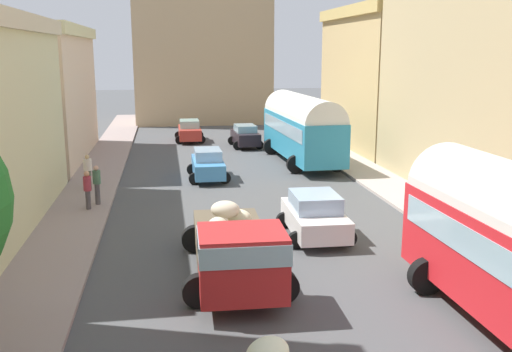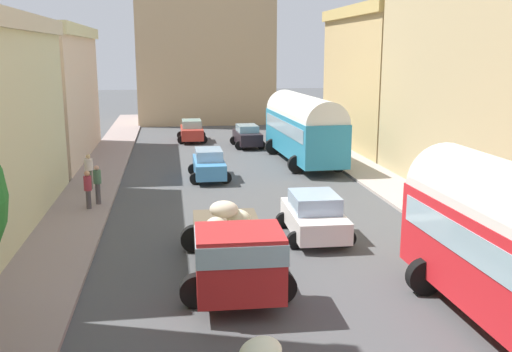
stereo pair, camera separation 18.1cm
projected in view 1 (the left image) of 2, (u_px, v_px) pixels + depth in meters
name	position (u px, v px, depth m)	size (l,w,h in m)	color
ground_plane	(245.00, 195.00, 26.87)	(154.00, 154.00, 0.00)	#494A4C
sidewalk_left	(85.00, 200.00, 25.75)	(2.50, 70.00, 0.14)	gray
sidewalk_right	(393.00, 188.00, 27.96)	(2.50, 70.00, 0.14)	#ADA097
building_left_3	(44.00, 94.00, 34.86)	(5.06, 13.30, 8.07)	beige
building_right_2	(483.00, 53.00, 25.97)	(4.82, 13.84, 12.93)	tan
building_right_3	(380.00, 78.00, 39.15)	(5.36, 12.21, 9.48)	tan
distant_church	(202.00, 41.00, 52.81)	(12.35, 6.54, 20.18)	tan
parked_bus_1	(302.00, 126.00, 34.38)	(3.60, 9.97, 4.05)	teal
cargo_truck_1	(236.00, 247.00, 16.36)	(3.22, 7.27, 2.15)	red
car_0	(208.00, 164.00, 30.10)	(2.13, 3.83, 1.59)	#4187C4
car_1	(190.00, 131.00, 42.71)	(2.18, 3.89, 1.60)	red
car_3	(315.00, 215.00, 20.72)	(2.45, 3.88, 1.61)	white
car_4	(245.00, 136.00, 40.25)	(2.23, 3.75, 1.55)	black
pedestrian_0	(97.00, 183.00, 24.58)	(0.46, 0.46, 1.83)	#4B474B
pedestrian_1	(88.00, 171.00, 27.27)	(0.48, 0.48, 1.82)	#474D3B
pedestrian_3	(87.00, 189.00, 23.84)	(0.45, 0.45, 1.76)	#474246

